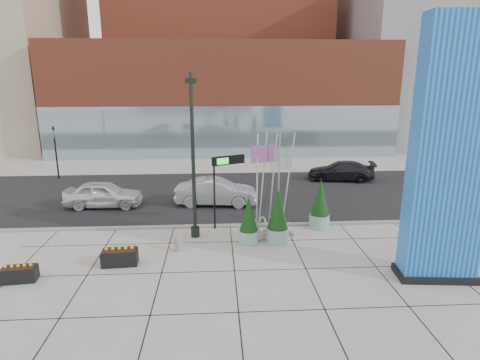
{
  "coord_description": "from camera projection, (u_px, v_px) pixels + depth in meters",
  "views": [
    {
      "loc": [
        0.32,
        -16.09,
        7.9
      ],
      "look_at": [
        1.41,
        2.0,
        3.11
      ],
      "focal_mm": 30.0,
      "sensor_mm": 36.0,
      "label": 1
    }
  ],
  "objects": [
    {
      "name": "building_grey_parking",
      "position": [
        431.0,
        65.0,
        47.62
      ],
      "size": [
        20.0,
        18.0,
        18.0
      ],
      "primitive_type": "cube",
      "color": "slate",
      "rests_on": "ground"
    },
    {
      "name": "overhead_street_sign",
      "position": [
        227.0,
        168.0,
        20.4
      ],
      "size": [
        1.72,
        0.88,
        3.84
      ],
      "rotation": [
        0.0,
        0.0,
        0.41
      ],
      "color": "black",
      "rests_on": "ground"
    },
    {
      "name": "blue_pylon",
      "position": [
        450.0,
        159.0,
        14.89
      ],
      "size": [
        3.12,
        1.62,
        10.02
      ],
      "rotation": [
        0.0,
        0.0,
        -0.1
      ],
      "color": "#0B4AAF",
      "rests_on": "ground"
    },
    {
      "name": "ground",
      "position": [
        211.0,
        261.0,
        17.53
      ],
      "size": [
        160.0,
        160.0,
        0.0
      ],
      "primitive_type": "plane",
      "color": "#9E9991",
      "rests_on": "ground"
    },
    {
      "name": "round_planter_west",
      "position": [
        249.0,
        221.0,
        19.08
      ],
      "size": [
        0.95,
        0.95,
        2.38
      ],
      "color": "#82AFA8",
      "rests_on": "ground"
    },
    {
      "name": "round_planter_mid",
      "position": [
        278.0,
        218.0,
        19.12
      ],
      "size": [
        1.08,
        1.08,
        2.69
      ],
      "color": "#82AFA8",
      "rests_on": "ground"
    },
    {
      "name": "round_planter_east",
      "position": [
        320.0,
        205.0,
        21.01
      ],
      "size": [
        1.06,
        1.06,
        2.66
      ],
      "color": "#82AFA8",
      "rests_on": "ground"
    },
    {
      "name": "concrete_bollard",
      "position": [
        178.0,
        244.0,
        18.46
      ],
      "size": [
        0.35,
        0.35,
        0.68
      ],
      "primitive_type": "cylinder",
      "color": "gray",
      "rests_on": "ground"
    },
    {
      "name": "car_silver_mid",
      "position": [
        216.0,
        192.0,
        24.85
      ],
      "size": [
        5.12,
        2.17,
        1.64
      ],
      "primitive_type": "imported",
      "rotation": [
        0.0,
        0.0,
        1.48
      ],
      "color": "#ADAFB5",
      "rests_on": "ground"
    },
    {
      "name": "tower_podium",
      "position": [
        222.0,
        98.0,
        42.24
      ],
      "size": [
        34.0,
        10.0,
        11.0
      ],
      "primitive_type": "cube",
      "color": "#A2482F",
      "rests_on": "ground"
    },
    {
      "name": "car_dark_east",
      "position": [
        341.0,
        171.0,
        30.71
      ],
      "size": [
        5.24,
        2.82,
        1.44
      ],
      "primitive_type": "imported",
      "rotation": [
        0.0,
        0.0,
        -1.74
      ],
      "color": "black",
      "rests_on": "ground"
    },
    {
      "name": "public_art_sculpture",
      "position": [
        269.0,
        209.0,
        20.03
      ],
      "size": [
        2.53,
        1.7,
        5.25
      ],
      "rotation": [
        0.0,
        0.0,
        0.26
      ],
      "color": "silver",
      "rests_on": "ground"
    },
    {
      "name": "lamp_post",
      "position": [
        194.0,
        173.0,
        19.34
      ],
      "size": [
        0.51,
        0.44,
        8.01
      ],
      "rotation": [
        0.0,
        0.0,
        -0.03
      ],
      "color": "black",
      "rests_on": "ground"
    },
    {
      "name": "curb_edge",
      "position": [
        211.0,
        226.0,
        21.37
      ],
      "size": [
        80.0,
        0.3,
        0.12
      ],
      "primitive_type": "cube",
      "color": "gray",
      "rests_on": "ground"
    },
    {
      "name": "tower_glass_front",
      "position": [
        223.0,
        133.0,
        38.37
      ],
      "size": [
        34.0,
        0.6,
        5.0
      ],
      "primitive_type": "cube",
      "color": "#8CA5B2",
      "rests_on": "ground"
    },
    {
      "name": "box_planter_south",
      "position": [
        19.0,
        273.0,
        15.74
      ],
      "size": [
        1.36,
        0.79,
        0.72
      ],
      "rotation": [
        0.0,
        0.0,
        0.11
      ],
      "color": "black",
      "rests_on": "ground"
    },
    {
      "name": "traffic_signal",
      "position": [
        56.0,
        150.0,
        30.72
      ],
      "size": [
        0.15,
        0.18,
        4.1
      ],
      "color": "black",
      "rests_on": "ground"
    },
    {
      "name": "street_asphalt",
      "position": [
        212.0,
        194.0,
        27.17
      ],
      "size": [
        80.0,
        12.0,
        0.02
      ],
      "primitive_type": "cube",
      "color": "black",
      "rests_on": "ground"
    },
    {
      "name": "box_planter_north",
      "position": [
        120.0,
        256.0,
        17.1
      ],
      "size": [
        1.53,
        0.84,
        0.82
      ],
      "rotation": [
        0.0,
        0.0,
        0.07
      ],
      "color": "black",
      "rests_on": "ground"
    },
    {
      "name": "car_white_west",
      "position": [
        103.0,
        194.0,
        24.49
      ],
      "size": [
        4.66,
        1.95,
        1.58
      ],
      "primitive_type": "imported",
      "rotation": [
        0.0,
        0.0,
        1.55
      ],
      "color": "white",
      "rests_on": "ground"
    }
  ]
}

